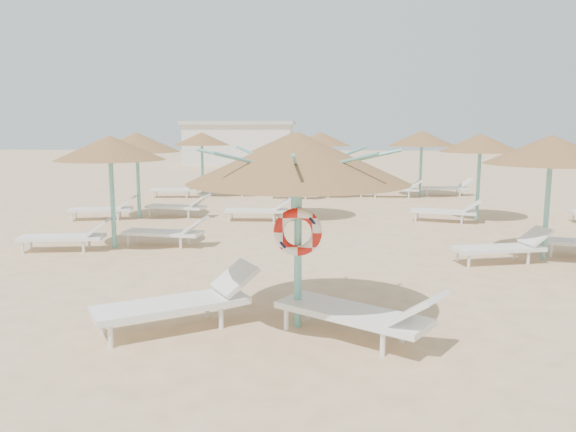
{
  "coord_description": "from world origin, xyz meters",
  "views": [
    {
      "loc": [
        0.29,
        -8.05,
        2.88
      ],
      "look_at": [
        -0.29,
        1.8,
        1.3
      ],
      "focal_mm": 35.0,
      "sensor_mm": 36.0,
      "label": 1
    }
  ],
  "objects": [
    {
      "name": "ground",
      "position": [
        0.0,
        0.0,
        0.0
      ],
      "size": [
        120.0,
        120.0,
        0.0
      ],
      "primitive_type": "plane",
      "color": "#E1B689",
      "rests_on": "ground"
    },
    {
      "name": "main_palapa",
      "position": [
        -0.03,
        -0.24,
        2.43
      ],
      "size": [
        3.13,
        3.13,
        2.8
      ],
      "color": "#69B7B1",
      "rests_on": "ground"
    },
    {
      "name": "lounger_main_a",
      "position": [
        -1.68,
        -0.4,
        0.41
      ],
      "size": [
        2.36,
        1.81,
        0.85
      ],
      "rotation": [
        0.0,
        0.0,
        0.55
      ],
      "color": "white",
      "rests_on": "ground"
    },
    {
      "name": "lounger_main_b",
      "position": [
        0.85,
        -0.76,
        0.4
      ],
      "size": [
        2.31,
        1.86,
        0.84
      ],
      "rotation": [
        0.0,
        0.0,
        -0.59
      ],
      "color": "white",
      "rests_on": "ground"
    },
    {
      "name": "palapa_field",
      "position": [
        2.05,
        9.31,
        2.27
      ],
      "size": [
        20.37,
        13.94,
        2.7
      ],
      "color": "#69B7B1",
      "rests_on": "ground"
    },
    {
      "name": "service_hut",
      "position": [
        -6.0,
        35.0,
        1.64
      ],
      "size": [
        8.4,
        4.4,
        3.25
      ],
      "color": "silver",
      "rests_on": "ground"
    }
  ]
}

